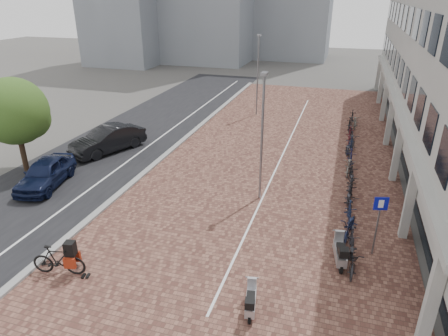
# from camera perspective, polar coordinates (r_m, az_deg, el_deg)

# --- Properties ---
(ground) EXTENTS (140.00, 140.00, 0.00)m
(ground) POSITION_cam_1_polar(r_m,az_deg,el_deg) (16.78, -6.21, -12.08)
(ground) COLOR #474442
(ground) RESTS_ON ground
(plaza_brick) EXTENTS (14.50, 42.00, 0.04)m
(plaza_brick) POSITION_cam_1_polar(r_m,az_deg,el_deg) (26.52, 8.00, 1.95)
(plaza_brick) COLOR brown
(plaza_brick) RESTS_ON ground
(street_asphalt) EXTENTS (8.00, 50.00, 0.03)m
(street_asphalt) POSITION_cam_1_polar(r_m,az_deg,el_deg) (30.09, -13.14, 4.23)
(street_asphalt) COLOR black
(street_asphalt) RESTS_ON ground
(curb) EXTENTS (0.35, 42.00, 0.14)m
(curb) POSITION_cam_1_polar(r_m,az_deg,el_deg) (28.37, -6.28, 3.66)
(curb) COLOR gray
(curb) RESTS_ON ground
(lane_line) EXTENTS (0.12, 44.00, 0.00)m
(lane_line) POSITION_cam_1_polar(r_m,az_deg,el_deg) (29.16, -9.72, 3.92)
(lane_line) COLOR white
(lane_line) RESTS_ON street_asphalt
(parking_line) EXTENTS (0.10, 30.00, 0.00)m
(parking_line) POSITION_cam_1_polar(r_m,az_deg,el_deg) (26.48, 8.42, 1.95)
(parking_line) COLOR white
(parking_line) RESTS_ON plaza_brick
(car_navy) EXTENTS (2.70, 4.76, 1.53)m
(car_navy) POSITION_cam_1_polar(r_m,az_deg,el_deg) (23.84, -24.23, -0.64)
(car_navy) COLOR black
(car_navy) RESTS_ON ground
(car_dark) EXTENTS (3.66, 5.40, 1.68)m
(car_dark) POSITION_cam_1_polar(r_m,az_deg,el_deg) (27.61, -16.30, 3.94)
(car_dark) COLOR black
(car_dark) RESTS_ON ground
(hero_bike) EXTENTS (2.14, 0.99, 1.45)m
(hero_bike) POSITION_cam_1_polar(r_m,az_deg,el_deg) (16.50, -22.67, -12.01)
(hero_bike) COLOR black
(hero_bike) RESTS_ON ground
(shoes) EXTENTS (0.41, 0.37, 0.09)m
(shoes) POSITION_cam_1_polar(r_m,az_deg,el_deg) (16.31, -19.26, -14.51)
(shoes) COLOR black
(shoes) RESTS_ON ground
(scooter_front) EXTENTS (0.80, 1.77, 1.17)m
(scooter_front) POSITION_cam_1_polar(r_m,az_deg,el_deg) (16.44, 16.32, -11.37)
(scooter_front) COLOR #9D9EA2
(scooter_front) RESTS_ON ground
(scooter_back) EXTENTS (0.71, 1.53, 1.01)m
(scooter_back) POSITION_cam_1_polar(r_m,az_deg,el_deg) (13.88, 3.86, -18.30)
(scooter_back) COLOR #B3B2B7
(scooter_back) RESTS_ON ground
(parking_sign) EXTENTS (0.54, 0.18, 2.65)m
(parking_sign) POSITION_cam_1_polar(r_m,az_deg,el_deg) (16.78, 21.31, -6.47)
(parking_sign) COLOR slate
(parking_sign) RESTS_ON ground
(lamp_near) EXTENTS (0.12, 0.12, 6.42)m
(lamp_near) POSITION_cam_1_polar(r_m,az_deg,el_deg) (19.53, 5.44, 4.02)
(lamp_near) COLOR slate
(lamp_near) RESTS_ON ground
(lamp_far) EXTENTS (0.12, 0.12, 6.63)m
(lamp_far) POSITION_cam_1_polar(r_m,az_deg,el_deg) (34.43, 4.83, 12.93)
(lamp_far) COLOR slate
(lamp_far) RESTS_ON ground
(street_tree) EXTENTS (3.82, 3.82, 5.56)m
(street_tree) POSITION_cam_1_polar(r_m,az_deg,el_deg) (25.68, -27.55, 7.03)
(street_tree) COLOR #382619
(street_tree) RESTS_ON ground
(bike_row) EXTENTS (1.26, 21.42, 1.05)m
(bike_row) POSITION_cam_1_polar(r_m,az_deg,el_deg) (24.83, 17.77, 0.71)
(bike_row) COLOR black
(bike_row) RESTS_ON ground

